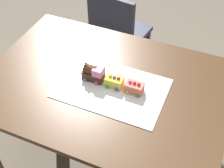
% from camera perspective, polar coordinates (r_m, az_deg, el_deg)
% --- Properties ---
extents(ground_plane, '(8.00, 8.00, 0.00)m').
position_cam_1_polar(ground_plane, '(2.33, -1.07, -12.92)').
color(ground_plane, '#6B6054').
extents(dining_table, '(1.40, 1.00, 0.74)m').
position_cam_1_polar(dining_table, '(1.83, -1.33, -2.18)').
color(dining_table, '#4C331E').
rests_on(dining_table, ground).
extents(chair, '(0.45, 0.45, 0.86)m').
position_cam_1_polar(chair, '(2.59, 1.06, 9.44)').
color(chair, '#2D3347').
rests_on(chair, ground).
extents(cake_board, '(0.60, 0.40, 0.00)m').
position_cam_1_polar(cake_board, '(1.72, -0.00, -0.76)').
color(cake_board, silver).
rests_on(cake_board, dining_table).
extents(cake_locomotive, '(0.14, 0.08, 0.12)m').
position_cam_1_polar(cake_locomotive, '(1.74, -3.49, 2.06)').
color(cake_locomotive, '#472816').
rests_on(cake_locomotive, cake_board).
extents(cake_car_caboose_lemon, '(0.10, 0.08, 0.07)m').
position_cam_1_polar(cake_car_caboose_lemon, '(1.71, 0.43, 0.48)').
color(cake_car_caboose_lemon, '#F4E04C').
rests_on(cake_car_caboose_lemon, cake_board).
extents(cake_car_tanker_coral, '(0.10, 0.08, 0.07)m').
position_cam_1_polar(cake_car_tanker_coral, '(1.68, 4.13, -0.62)').
color(cake_car_tanker_coral, '#F27260').
rests_on(cake_car_tanker_coral, cake_board).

